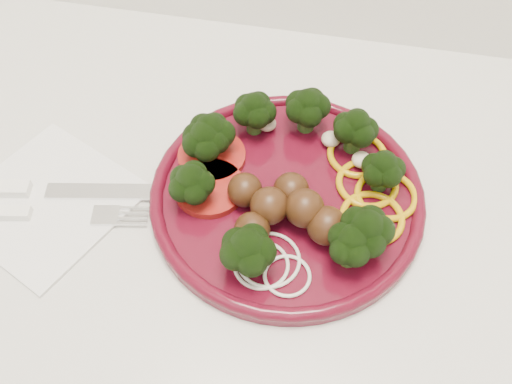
% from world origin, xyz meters
% --- Properties ---
extents(counter, '(2.40, 0.60, 0.90)m').
position_xyz_m(counter, '(0.00, 1.70, 0.45)').
color(counter, beige).
rests_on(counter, ground).
extents(plate, '(0.28, 0.28, 0.06)m').
position_xyz_m(plate, '(0.29, 1.73, 0.92)').
color(plate, '#480817').
rests_on(plate, counter).
extents(napkin, '(0.20, 0.20, 0.00)m').
position_xyz_m(napkin, '(0.05, 1.67, 0.90)').
color(napkin, white).
rests_on(napkin, counter).
extents(knife, '(0.23, 0.06, 0.01)m').
position_xyz_m(knife, '(0.02, 1.68, 0.91)').
color(knife, silver).
rests_on(knife, napkin).
extents(fork, '(0.20, 0.06, 0.01)m').
position_xyz_m(fork, '(0.02, 1.65, 0.91)').
color(fork, white).
rests_on(fork, napkin).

